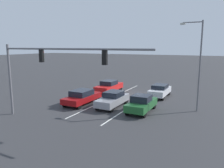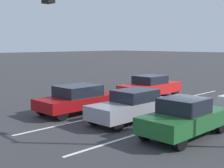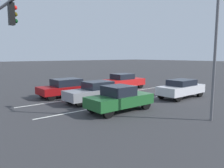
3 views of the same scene
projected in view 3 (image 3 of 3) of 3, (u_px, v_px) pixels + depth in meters
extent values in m
plane|color=#333335|center=(148.00, 93.00, 19.72)|extent=(240.00, 240.00, 0.00)
cube|color=silver|center=(143.00, 99.00, 16.84)|extent=(0.12, 17.02, 0.01)
cube|color=silver|center=(115.00, 93.00, 19.44)|extent=(0.12, 17.02, 0.01)
cube|color=maroon|center=(67.00, 89.00, 18.03)|extent=(1.94, 4.69, 0.56)
cube|color=black|center=(66.00, 82.00, 17.91)|extent=(1.70, 2.19, 0.57)
cube|color=red|center=(95.00, 86.00, 18.94)|extent=(0.24, 0.06, 0.12)
cube|color=red|center=(86.00, 84.00, 19.98)|extent=(0.24, 0.06, 0.12)
cylinder|color=black|center=(52.00, 96.00, 16.32)|extent=(0.22, 0.68, 0.68)
cylinder|color=black|center=(43.00, 93.00, 17.60)|extent=(0.22, 0.68, 0.68)
cylinder|color=black|center=(91.00, 91.00, 18.53)|extent=(0.22, 0.68, 0.68)
cylinder|color=black|center=(80.00, 89.00, 19.81)|extent=(0.22, 0.68, 0.68)
cube|color=#1E5928|center=(120.00, 100.00, 13.24)|extent=(1.79, 4.19, 0.63)
cube|color=black|center=(119.00, 91.00, 13.10)|extent=(1.57, 1.62, 0.58)
cube|color=red|center=(150.00, 95.00, 14.03)|extent=(0.24, 0.06, 0.12)
cube|color=red|center=(136.00, 93.00, 14.99)|extent=(0.24, 0.06, 0.12)
cylinder|color=black|center=(108.00, 112.00, 11.76)|extent=(0.22, 0.69, 0.69)
cylinder|color=black|center=(92.00, 107.00, 12.93)|extent=(0.22, 0.69, 0.69)
cylinder|color=black|center=(146.00, 104.00, 13.64)|extent=(0.22, 0.69, 0.69)
cylinder|color=black|center=(129.00, 100.00, 14.81)|extent=(0.22, 0.69, 0.69)
cube|color=gray|center=(95.00, 93.00, 15.84)|extent=(1.71, 4.49, 0.65)
cube|color=black|center=(98.00, 85.00, 15.93)|extent=(1.51, 1.96, 0.54)
cube|color=red|center=(123.00, 89.00, 16.74)|extent=(0.24, 0.06, 0.12)
cube|color=red|center=(113.00, 87.00, 17.66)|extent=(0.24, 0.06, 0.12)
cylinder|color=black|center=(80.00, 103.00, 14.26)|extent=(0.22, 0.61, 0.61)
cylinder|color=black|center=(69.00, 99.00, 15.38)|extent=(0.22, 0.61, 0.61)
cylinder|color=black|center=(119.00, 96.00, 16.39)|extent=(0.22, 0.61, 0.61)
cylinder|color=black|center=(107.00, 94.00, 17.50)|extent=(0.22, 0.61, 0.61)
cube|color=silver|center=(181.00, 89.00, 17.37)|extent=(1.74, 4.27, 0.65)
cube|color=black|center=(182.00, 83.00, 17.31)|extent=(1.53, 2.10, 0.47)
cube|color=red|center=(202.00, 86.00, 18.20)|extent=(0.24, 0.06, 0.12)
cube|color=red|center=(189.00, 84.00, 19.13)|extent=(0.24, 0.06, 0.12)
cylinder|color=black|center=(178.00, 97.00, 15.88)|extent=(0.22, 0.69, 0.69)
cylinder|color=black|center=(161.00, 94.00, 17.01)|extent=(0.22, 0.69, 0.69)
cylinder|color=black|center=(200.00, 93.00, 17.81)|extent=(0.22, 0.69, 0.69)
cylinder|color=black|center=(184.00, 90.00, 18.95)|extent=(0.22, 0.69, 0.69)
cube|color=red|center=(123.00, 82.00, 22.09)|extent=(1.86, 4.75, 0.67)
cube|color=black|center=(122.00, 76.00, 21.99)|extent=(1.64, 1.97, 0.54)
cube|color=red|center=(143.00, 80.00, 23.04)|extent=(0.24, 0.06, 0.12)
cube|color=red|center=(134.00, 79.00, 24.04)|extent=(0.24, 0.06, 0.12)
cylinder|color=black|center=(114.00, 88.00, 20.39)|extent=(0.22, 0.66, 0.66)
cylinder|color=black|center=(104.00, 86.00, 21.62)|extent=(0.22, 0.66, 0.66)
cylinder|color=black|center=(140.00, 85.00, 22.65)|extent=(0.22, 0.66, 0.66)
cylinder|color=black|center=(130.00, 83.00, 23.88)|extent=(0.22, 0.66, 0.66)
cube|color=black|center=(11.00, 14.00, 9.50)|extent=(0.32, 0.22, 0.95)
sphere|color=red|center=(15.00, 8.00, 9.56)|extent=(0.20, 0.20, 0.20)
sphere|color=#4C420C|center=(15.00, 14.00, 9.60)|extent=(0.20, 0.20, 0.20)
sphere|color=#0A3814|center=(16.00, 21.00, 9.64)|extent=(0.20, 0.20, 0.20)
cylinder|color=slate|center=(216.00, 41.00, 10.84)|extent=(0.14, 0.14, 8.10)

